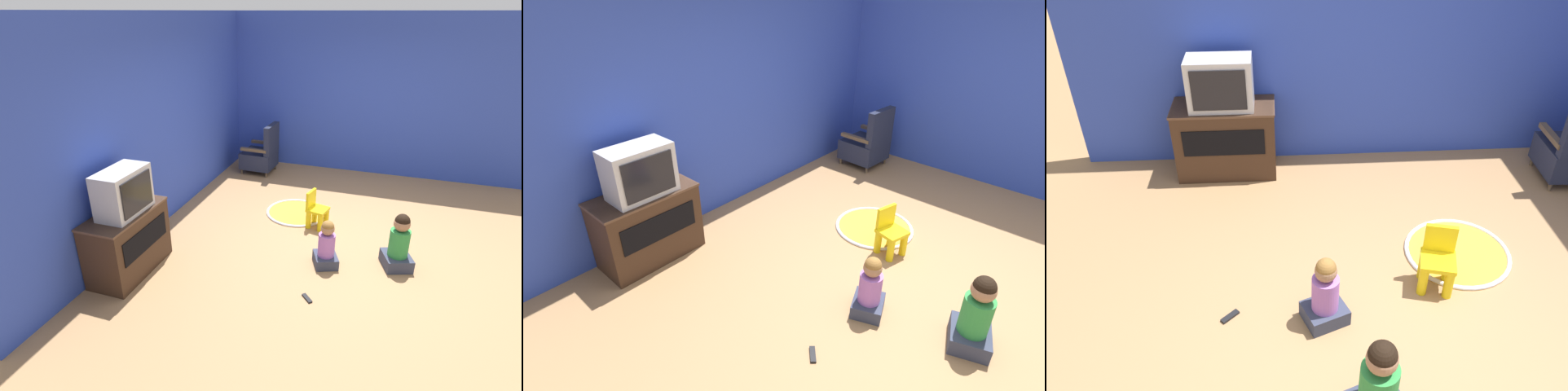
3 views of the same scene
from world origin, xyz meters
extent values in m
plane|color=#9E754C|center=(0.00, 0.00, 0.00)|extent=(30.00, 30.00, 0.00)
cube|color=#2D47B2|center=(-0.11, 2.46, 1.39)|extent=(5.78, 0.12, 2.78)
cube|color=#382316|center=(-1.46, 2.14, 0.38)|extent=(1.00, 0.49, 0.75)
cube|color=#503626|center=(-1.46, 2.14, 0.74)|extent=(1.02, 0.50, 0.02)
cube|color=black|center=(-1.46, 1.89, 0.47)|extent=(0.80, 0.01, 0.27)
cube|color=#B7B7BC|center=(-1.46, 2.10, 1.00)|extent=(0.62, 0.34, 0.50)
cube|color=black|center=(-1.46, 1.92, 1.00)|extent=(0.51, 0.02, 0.39)
cylinder|color=brown|center=(1.81, 2.02, 0.05)|extent=(0.04, 0.04, 0.10)
cylinder|color=brown|center=(1.79, 1.54, 0.05)|extent=(0.04, 0.04, 0.10)
cube|color=brown|center=(1.79, 1.78, 0.50)|extent=(0.10, 0.49, 0.05)
cylinder|color=yellow|center=(0.15, 0.23, 0.14)|extent=(0.08, 0.08, 0.28)
cylinder|color=yellow|center=(0.33, 0.18, 0.14)|extent=(0.08, 0.08, 0.28)
cylinder|color=yellow|center=(0.19, 0.40, 0.14)|extent=(0.08, 0.08, 0.28)
cylinder|color=yellow|center=(0.38, 0.36, 0.14)|extent=(0.08, 0.08, 0.28)
cube|color=yellow|center=(0.26, 0.29, 0.27)|extent=(0.32, 0.31, 0.04)
cube|color=yellow|center=(0.29, 0.40, 0.40)|extent=(0.24, 0.09, 0.24)
cylinder|color=gold|center=(0.57, 0.67, 0.01)|extent=(0.90, 0.90, 0.01)
torus|color=silver|center=(0.57, 0.67, 0.01)|extent=(0.90, 0.90, 0.04)
cube|color=#33384C|center=(-0.63, 0.01, 0.07)|extent=(0.37, 0.35, 0.13)
cylinder|color=#A566BF|center=(-0.63, 0.01, 0.27)|extent=(0.20, 0.20, 0.28)
sphere|color=#9E7051|center=(-0.63, 0.01, 0.49)|extent=(0.16, 0.16, 0.16)
sphere|color=olive|center=(-0.63, 0.01, 0.51)|extent=(0.15, 0.15, 0.15)
cylinder|color=#2D8C3F|center=(-0.40, -0.79, 0.32)|extent=(0.23, 0.23, 0.33)
sphere|color=#9E7051|center=(-0.40, -0.79, 0.57)|extent=(0.19, 0.19, 0.19)
sphere|color=black|center=(-0.40, -0.79, 0.60)|extent=(0.17, 0.17, 0.17)
cube|color=black|center=(-1.34, 0.07, 0.01)|extent=(0.14, 0.13, 0.02)
camera|label=1|loc=(-4.75, -0.57, 2.77)|focal=28.00mm
camera|label=2|loc=(-3.11, -1.23, 2.66)|focal=28.00mm
camera|label=3|loc=(-0.93, -2.53, 2.92)|focal=35.00mm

